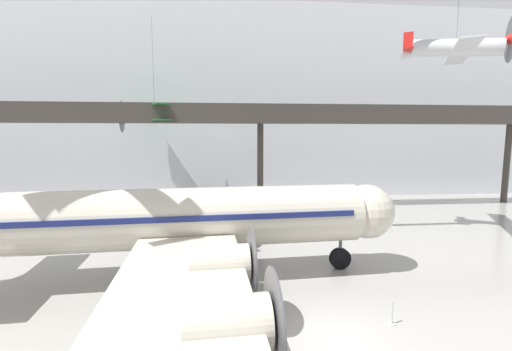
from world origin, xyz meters
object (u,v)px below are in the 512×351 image
airliner_silver_main (173,219)px  suspended_plane_silver_racer (456,48)px  stanchion_barrier (392,317)px  suspended_plane_green_biplane (155,116)px

airliner_silver_main → suspended_plane_silver_racer: 24.50m
suspended_plane_silver_racer → stanchion_barrier: bearing=-102.9°
suspended_plane_silver_racer → stanchion_barrier: (-10.65, -12.19, -14.52)m
airliner_silver_main → stanchion_barrier: 12.03m
airliner_silver_main → suspended_plane_green_biplane: suspended_plane_green_biplane is taller
suspended_plane_green_biplane → stanchion_barrier: bearing=94.1°
suspended_plane_silver_racer → stanchion_barrier: size_ratio=8.27×
airliner_silver_main → suspended_plane_silver_racer: size_ratio=3.43×
airliner_silver_main → stanchion_barrier: airliner_silver_main is taller
suspended_plane_green_biplane → airliner_silver_main: bearing=77.3°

